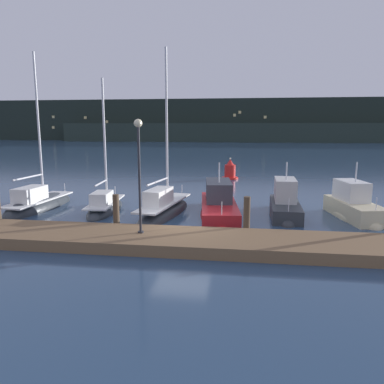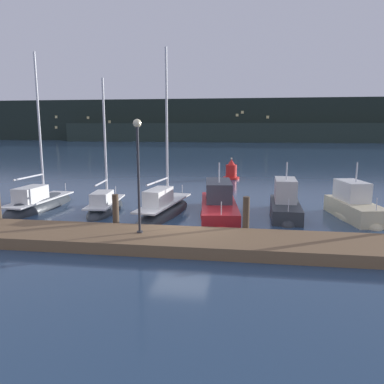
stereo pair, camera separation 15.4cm
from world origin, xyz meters
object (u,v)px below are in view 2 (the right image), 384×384
Objects in this scene: sailboat_berth_1 at (39,206)px; channel_buoy at (231,171)px; motorboat_berth_4 at (219,209)px; motorboat_berth_5 at (285,210)px; sailboat_berth_2 at (105,208)px; sailboat_berth_3 at (164,211)px; dock_lamppost at (138,159)px; motorboat_berth_6 at (354,212)px.

sailboat_berth_1 reaches higher than channel_buoy.
motorboat_berth_4 is 1.36× the size of motorboat_berth_5.
sailboat_berth_2 is (3.91, 0.08, 0.01)m from sailboat_berth_1.
sailboat_berth_1 reaches higher than sailboat_berth_3.
sailboat_berth_3 reaches higher than channel_buoy.
dock_lamppost is (-2.72, -5.41, 3.08)m from motorboat_berth_4.
dock_lamppost is (-6.18, -5.73, 3.10)m from motorboat_berth_5.
motorboat_berth_5 is 2.68× the size of channel_buoy.
channel_buoy is (10.24, 13.72, 0.56)m from sailboat_berth_1.
sailboat_berth_2 is 4.11× the size of channel_buoy.
motorboat_berth_5 reaches higher than motorboat_berth_4.
sailboat_berth_1 is at bearing 176.11° from sailboat_berth_3.
motorboat_berth_5 is at bearing 1.88° from sailboat_berth_2.
sailboat_berth_2 is 9.76m from motorboat_berth_5.
channel_buoy is at bearing 89.82° from motorboat_berth_4.
motorboat_berth_6 is at bearing 1.89° from motorboat_berth_4.
channel_buoy is (-6.83, 13.41, 0.39)m from motorboat_berth_6.
sailboat_berth_3 reaches higher than dock_lamppost.
sailboat_berth_1 is 17.13m from channel_buoy.
motorboat_berth_6 is 15.05m from channel_buoy.
channel_buoy is at bearing 53.24° from sailboat_berth_1.
motorboat_berth_4 is 3.65× the size of channel_buoy.
sailboat_berth_1 is at bearing -178.97° from motorboat_berth_6.
sailboat_berth_3 is 1.86× the size of motorboat_berth_6.
sailboat_berth_1 reaches higher than sailboat_berth_2.
motorboat_berth_5 is (13.66, 0.40, 0.15)m from sailboat_berth_1.
dock_lamppost is at bearing -88.46° from sailboat_berth_3.
motorboat_berth_5 is 8.98m from dock_lamppost.
motorboat_berth_4 is 13.64m from channel_buoy.
motorboat_berth_6 reaches higher than motorboat_berth_4.
channel_buoy is (2.90, 14.21, 0.49)m from sailboat_berth_3.
sailboat_berth_1 is 3.91m from sailboat_berth_2.
dock_lamppost reaches higher than motorboat_berth_4.
sailboat_berth_3 is at bearing -101.52° from channel_buoy.
sailboat_berth_3 is 2.05× the size of dock_lamppost.
motorboat_berth_6 is (17.07, 0.31, 0.17)m from sailboat_berth_1.
sailboat_berth_1 is 1.21× the size of sailboat_berth_2.
sailboat_berth_1 reaches higher than motorboat_berth_5.
motorboat_berth_4 is 6.87m from motorboat_berth_6.
sailboat_berth_1 is 1.03× the size of sailboat_berth_3.
sailboat_berth_2 is 1.53× the size of motorboat_berth_5.
motorboat_berth_4 is 1.54× the size of dock_lamppost.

